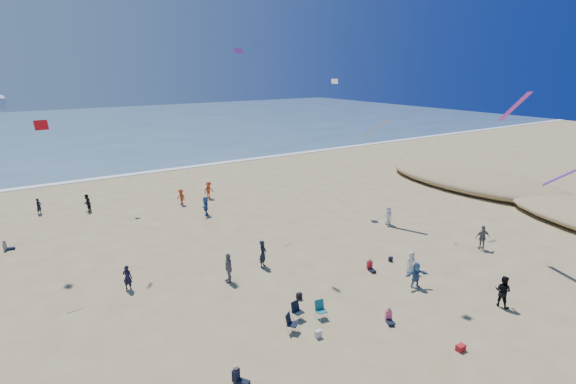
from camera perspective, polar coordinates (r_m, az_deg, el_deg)
ocean at (r=107.76m, az=-27.86°, el=6.93°), size 220.00×100.00×0.06m
surf_line at (r=58.92m, az=-22.16°, el=1.70°), size 220.00×1.20×0.08m
standing_flyers at (r=32.15m, az=-3.85°, el=-6.76°), size 31.75×37.61×1.92m
seated_group at (r=25.53m, az=-0.86°, el=-14.15°), size 20.90×31.39×0.84m
chair_cluster at (r=24.52m, az=2.08°, el=-15.32°), size 2.76×1.56×1.00m
white_tote at (r=23.61m, az=3.86°, el=-17.54°), size 0.35×0.20×0.40m
black_backpack at (r=26.87m, az=1.43°, el=-13.08°), size 0.30×0.22×0.38m
cooler at (r=24.16m, az=21.08°, el=-17.97°), size 0.45×0.30×0.30m
navy_bag at (r=32.39m, az=12.90°, el=-8.30°), size 0.28×0.18×0.34m
kites_aloft at (r=31.92m, az=6.84°, el=19.08°), size 36.65×43.57×28.24m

